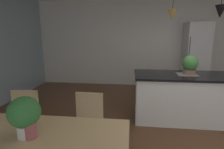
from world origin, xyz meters
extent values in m
cube|color=brown|center=(0.00, 0.00, -0.02)|extent=(10.00, 8.40, 0.04)
cube|color=white|center=(0.00, 3.26, 1.35)|extent=(10.00, 0.12, 2.70)
cube|color=tan|center=(-2.05, -1.28, 0.74)|extent=(2.04, 0.97, 0.04)
cube|color=tan|center=(-2.51, -0.47, 0.43)|extent=(0.43, 0.43, 0.04)
cube|color=white|center=(-2.51, -0.47, 0.47)|extent=(0.39, 0.39, 0.03)
cube|color=tan|center=(-2.53, -0.29, 0.66)|extent=(0.38, 0.06, 0.42)
cylinder|color=tan|center=(-2.33, -0.63, 0.21)|extent=(0.04, 0.04, 0.41)
cylinder|color=tan|center=(-2.67, -0.66, 0.21)|extent=(0.04, 0.04, 0.41)
cylinder|color=tan|center=(-2.36, -0.29, 0.21)|extent=(0.04, 0.04, 0.41)
cylinder|color=tan|center=(-2.70, -0.32, 0.21)|extent=(0.04, 0.04, 0.41)
cube|color=tan|center=(-1.59, -0.47, 0.43)|extent=(0.41, 0.41, 0.04)
cube|color=white|center=(-1.59, -0.47, 0.47)|extent=(0.37, 0.37, 0.03)
cube|color=tan|center=(-1.59, -0.29, 0.66)|extent=(0.38, 0.04, 0.42)
cylinder|color=tan|center=(-1.42, -0.31, 0.21)|extent=(0.04, 0.04, 0.41)
cylinder|color=tan|center=(-1.76, -0.30, 0.21)|extent=(0.04, 0.04, 0.41)
cube|color=white|center=(0.08, 0.86, 0.44)|extent=(2.00, 0.82, 0.88)
cube|color=black|center=(0.08, 0.86, 0.88)|extent=(2.06, 0.88, 0.04)
cube|color=gray|center=(0.02, 0.86, 0.91)|extent=(0.36, 0.30, 0.01)
cube|color=silver|center=(0.83, 2.86, 0.99)|extent=(0.65, 0.64, 1.97)
cylinder|color=#4C4C4C|center=(0.54, 2.52, 0.99)|extent=(0.02, 0.02, 1.18)
cone|color=olive|center=(-0.32, 0.86, 1.98)|extent=(0.16, 0.16, 0.18)
cone|color=black|center=(0.48, 0.86, 2.03)|extent=(0.19, 0.19, 0.21)
cylinder|color=#8C664C|center=(0.06, 0.86, 0.95)|extent=(0.24, 0.24, 0.10)
sphere|color=#478C42|center=(0.06, 0.86, 1.12)|extent=(0.28, 0.28, 0.28)
cylinder|color=beige|center=(-1.94, -1.20, 0.81)|extent=(0.15, 0.15, 0.11)
sphere|color=#2D6B33|center=(-1.94, -1.20, 0.99)|extent=(0.27, 0.27, 0.27)
cylinder|color=#994C51|center=(-1.89, -1.22, 0.84)|extent=(0.11, 0.11, 0.17)
camera|label=1|loc=(-1.03, -2.52, 1.64)|focal=28.26mm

